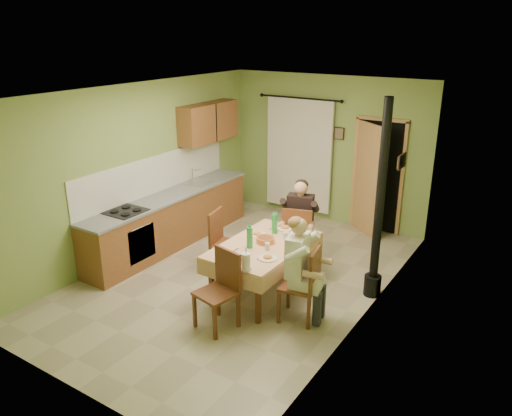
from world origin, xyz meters
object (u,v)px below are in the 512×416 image
Objects in this scene: dining_table at (263,268)px; man_right at (300,258)px; man_far at (300,214)px; stove_flue at (377,228)px; chair_near at (217,306)px; chair_far at (299,249)px; chair_right at (300,299)px; chair_left at (227,256)px.

dining_table is 1.23× the size of man_right.
stove_flue is at bearing -27.78° from man_far.
man_far is at bearing -78.83° from chair_near.
chair_far is (0.02, 1.02, -0.09)m from dining_table.
man_right reaches higher than chair_right.
chair_near is 1.48m from chair_left.
chair_right is 0.59m from man_right.
chair_near is 0.73× the size of man_right.
stove_flue is (0.58, 1.11, 0.73)m from chair_right.
chair_right is 1.67m from man_far.
stove_flue is at bearing 94.10° from chair_left.
chair_right is (0.76, -0.34, -0.09)m from dining_table.
chair_left is at bearing 165.77° from dining_table.
stove_flue reaches higher than chair_near.
dining_table is at bearing 64.39° from chair_left.
man_far is at bearing 17.44° from chair_right.
man_right reaches higher than chair_near.
stove_flue reaches higher than chair_left.
man_right is at bearing 90.00° from chair_right.
dining_table is at bearing -107.85° from chair_far.
chair_far reaches higher than chair_right.
stove_flue is (1.37, 1.84, 0.73)m from chair_near.
chair_right is 0.74× the size of man_right.
chair_right is 1.01× the size of chair_left.
stove_flue is at bearing -38.76° from chair_right.
chair_near is 0.73× the size of man_far.
chair_far is at bearing 17.01° from man_right.
chair_left is 1.73m from man_right.
man_far is 0.50× the size of stove_flue.
chair_left is (-1.55, 0.54, -0.00)m from chair_right.
chair_near reaches higher than chair_left.
chair_left is at bearing -151.11° from chair_far.
stove_flue is at bearing -39.32° from man_right.
chair_left is at bearing 59.61° from chair_right.
man_right is at bearing -124.68° from chair_near.
chair_far is 1.01× the size of chair_near.
chair_far is at bearing 169.41° from stove_flue.
stove_flue reaches higher than chair_right.
chair_right is 1.64m from chair_left.
chair_right is at bearing -117.70° from stove_flue.
man_right is (0.75, -0.34, 0.50)m from dining_table.
chair_near is (-0.05, -2.08, -0.00)m from chair_far.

